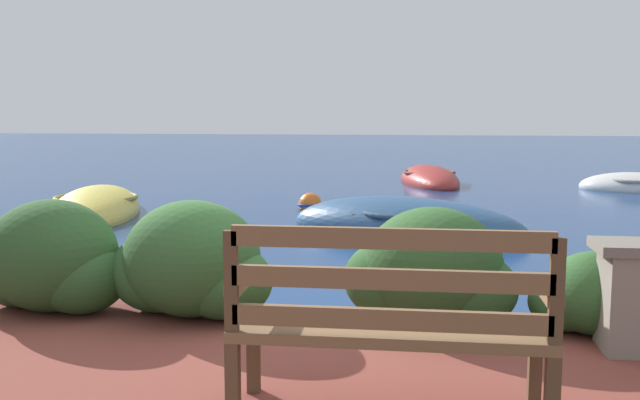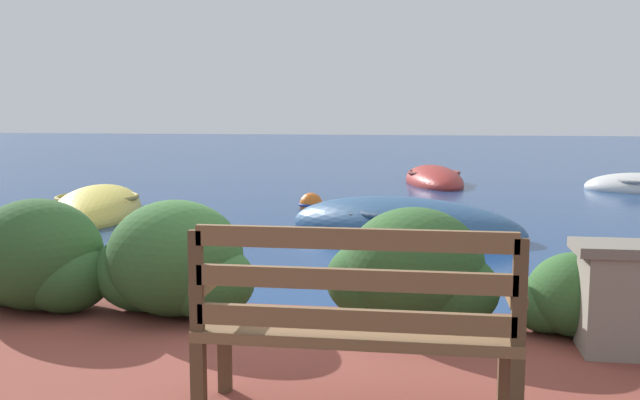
{
  "view_description": "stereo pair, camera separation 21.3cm",
  "coord_description": "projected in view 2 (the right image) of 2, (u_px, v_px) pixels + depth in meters",
  "views": [
    {
      "loc": [
        0.65,
        -5.0,
        1.64
      ],
      "look_at": [
        -0.74,
        5.93,
        0.23
      ],
      "focal_mm": 40.0,
      "sensor_mm": 36.0,
      "label": 1
    },
    {
      "loc": [
        0.86,
        -4.97,
        1.64
      ],
      "look_at": [
        -0.74,
        5.93,
        0.23
      ],
      "focal_mm": 40.0,
      "sensor_mm": 36.0,
      "label": 2
    }
  ],
  "objects": [
    {
      "name": "ground_plane",
      "position": [
        302.0,
        335.0,
        5.21
      ],
      "size": [
        80.0,
        80.0,
        0.0
      ],
      "color": "navy"
    },
    {
      "name": "park_bench",
      "position": [
        356.0,
        319.0,
        3.2
      ],
      "size": [
        1.45,
        0.48,
        0.93
      ],
      "rotation": [
        0.0,
        0.0,
        -0.05
      ],
      "color": "brown",
      "rests_on": "patio_terrace"
    },
    {
      "name": "hedge_clump_left",
      "position": [
        36.0,
        261.0,
        5.07
      ],
      "size": [
        1.17,
        0.84,
        0.79
      ],
      "color": "#284C23",
      "rests_on": "patio_terrace"
    },
    {
      "name": "hedge_clump_centre",
      "position": [
        174.0,
        265.0,
        4.93
      ],
      "size": [
        1.18,
        0.85,
        0.8
      ],
      "color": "#2D5628",
      "rests_on": "patio_terrace"
    },
    {
      "name": "hedge_clump_right",
      "position": [
        412.0,
        274.0,
        4.71
      ],
      "size": [
        1.15,
        0.83,
        0.78
      ],
      "color": "#284C23",
      "rests_on": "patio_terrace"
    },
    {
      "name": "hedge_clump_far_right",
      "position": [
        575.0,
        300.0,
        4.48
      ],
      "size": [
        0.78,
        0.56,
        0.53
      ],
      "color": "#2D5628",
      "rests_on": "patio_terrace"
    },
    {
      "name": "rowboat_nearest",
      "position": [
        403.0,
        228.0,
        9.44
      ],
      "size": [
        3.53,
        2.38,
        0.84
      ],
      "rotation": [
        0.0,
        0.0,
        2.77
      ],
      "color": "#2D517A",
      "rests_on": "ground_plane"
    },
    {
      "name": "rowboat_mid",
      "position": [
        98.0,
        210.0,
        11.19
      ],
      "size": [
        2.14,
        3.57,
        0.75
      ],
      "rotation": [
        0.0,
        0.0,
        4.99
      ],
      "color": "#DBC64C",
      "rests_on": "ground_plane"
    },
    {
      "name": "rowboat_outer",
      "position": [
        434.0,
        181.0,
        15.74
      ],
      "size": [
        1.68,
        3.24,
        0.69
      ],
      "rotation": [
        0.0,
        0.0,
        4.89
      ],
      "color": "#9E2D28",
      "rests_on": "ground_plane"
    },
    {
      "name": "mooring_buoy",
      "position": [
        311.0,
        204.0,
        11.79
      ],
      "size": [
        0.43,
        0.43,
        0.39
      ],
      "color": "orange",
      "rests_on": "ground_plane"
    }
  ]
}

